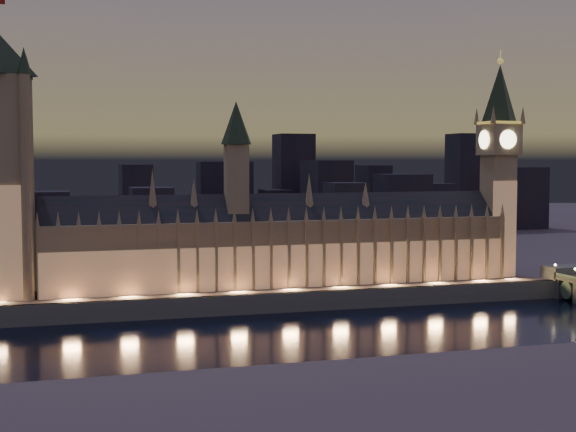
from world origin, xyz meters
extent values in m
plane|color=black|center=(0.00, 0.00, 0.00)|extent=(2000.00, 2000.00, 0.00)
cube|color=#4B3641|center=(0.00, 520.00, 4.00)|extent=(2000.00, 960.00, 8.00)
cube|color=#4E574A|center=(0.00, 41.00, 4.00)|extent=(2000.00, 2.50, 8.00)
cube|color=olive|center=(4.46, 62.00, 22.00)|extent=(200.25, 22.67, 28.00)
cube|color=tan|center=(4.46, 51.75, 17.00)|extent=(200.00, 0.50, 18.00)
cube|color=black|center=(4.46, 62.00, 39.00)|extent=(200.20, 18.93, 16.26)
cube|color=olive|center=(-15.54, 62.00, 52.00)|extent=(9.00, 9.00, 32.00)
cone|color=#21341D|center=(-15.54, 62.00, 77.00)|extent=(13.00, 13.00, 18.00)
cube|color=olive|center=(-95.54, 51.40, 22.00)|extent=(1.20, 1.20, 28.00)
cone|color=olive|center=(-95.54, 52.00, 39.00)|extent=(2.00, 2.00, 6.00)
cube|color=olive|center=(-87.85, 51.40, 22.00)|extent=(1.20, 1.20, 28.00)
cone|color=olive|center=(-87.85, 52.00, 39.00)|extent=(2.00, 2.00, 6.00)
cube|color=olive|center=(-80.16, 51.40, 22.00)|extent=(1.20, 1.20, 28.00)
cone|color=olive|center=(-80.16, 52.00, 39.00)|extent=(2.00, 2.00, 6.00)
cube|color=olive|center=(-72.47, 51.40, 22.00)|extent=(1.20, 1.20, 28.00)
cone|color=olive|center=(-72.47, 52.00, 39.00)|extent=(2.00, 2.00, 6.00)
cube|color=olive|center=(-64.77, 51.40, 22.00)|extent=(1.20, 1.20, 28.00)
cone|color=olive|center=(-64.77, 52.00, 39.00)|extent=(2.00, 2.00, 6.00)
cube|color=olive|center=(-57.08, 51.40, 22.00)|extent=(1.20, 1.20, 28.00)
cone|color=olive|center=(-57.08, 52.00, 39.00)|extent=(2.00, 2.00, 6.00)
cube|color=olive|center=(-49.39, 51.40, 22.00)|extent=(1.20, 1.20, 28.00)
cone|color=olive|center=(-49.39, 52.00, 39.00)|extent=(2.00, 2.00, 6.00)
cube|color=olive|center=(-41.70, 51.40, 22.00)|extent=(1.20, 1.20, 28.00)
cone|color=olive|center=(-41.70, 52.00, 39.00)|extent=(2.00, 2.00, 6.00)
cube|color=olive|center=(-34.00, 51.40, 22.00)|extent=(1.20, 1.20, 28.00)
cone|color=olive|center=(-34.00, 52.00, 39.00)|extent=(2.00, 2.00, 6.00)
cube|color=olive|center=(-26.31, 51.40, 22.00)|extent=(1.20, 1.20, 28.00)
cone|color=olive|center=(-26.31, 52.00, 39.00)|extent=(2.00, 2.00, 6.00)
cube|color=olive|center=(-18.62, 51.40, 22.00)|extent=(1.20, 1.20, 28.00)
cone|color=olive|center=(-18.62, 52.00, 39.00)|extent=(2.00, 2.00, 6.00)
cube|color=olive|center=(-10.93, 51.40, 22.00)|extent=(1.20, 1.20, 28.00)
cone|color=olive|center=(-10.93, 52.00, 39.00)|extent=(2.00, 2.00, 6.00)
cube|color=olive|center=(-3.24, 51.40, 22.00)|extent=(1.20, 1.20, 28.00)
cone|color=olive|center=(-3.24, 52.00, 39.00)|extent=(2.00, 2.00, 6.00)
cube|color=olive|center=(4.46, 51.40, 22.00)|extent=(1.20, 1.20, 28.00)
cone|color=olive|center=(4.46, 52.00, 39.00)|extent=(2.00, 2.00, 6.00)
cube|color=olive|center=(12.15, 51.40, 22.00)|extent=(1.20, 1.20, 28.00)
cone|color=olive|center=(12.15, 52.00, 39.00)|extent=(2.00, 2.00, 6.00)
cube|color=olive|center=(19.84, 51.40, 22.00)|extent=(1.20, 1.20, 28.00)
cone|color=olive|center=(19.84, 52.00, 39.00)|extent=(2.00, 2.00, 6.00)
cube|color=olive|center=(27.53, 51.40, 22.00)|extent=(1.20, 1.20, 28.00)
cone|color=olive|center=(27.53, 52.00, 39.00)|extent=(2.00, 2.00, 6.00)
cube|color=olive|center=(35.23, 51.40, 22.00)|extent=(1.20, 1.20, 28.00)
cone|color=olive|center=(35.23, 52.00, 39.00)|extent=(2.00, 2.00, 6.00)
cube|color=olive|center=(42.92, 51.40, 22.00)|extent=(1.20, 1.20, 28.00)
cone|color=olive|center=(42.92, 52.00, 39.00)|extent=(2.00, 2.00, 6.00)
cube|color=olive|center=(50.61, 51.40, 22.00)|extent=(1.20, 1.20, 28.00)
cone|color=olive|center=(50.61, 52.00, 39.00)|extent=(2.00, 2.00, 6.00)
cube|color=olive|center=(58.30, 51.40, 22.00)|extent=(1.20, 1.20, 28.00)
cone|color=olive|center=(58.30, 52.00, 39.00)|extent=(2.00, 2.00, 6.00)
cube|color=olive|center=(66.00, 51.40, 22.00)|extent=(1.20, 1.20, 28.00)
cone|color=olive|center=(66.00, 52.00, 39.00)|extent=(2.00, 2.00, 6.00)
cube|color=olive|center=(73.69, 51.40, 22.00)|extent=(1.20, 1.20, 28.00)
cone|color=olive|center=(73.69, 52.00, 39.00)|extent=(2.00, 2.00, 6.00)
cube|color=olive|center=(81.38, 51.40, 22.00)|extent=(1.20, 1.20, 28.00)
cone|color=olive|center=(81.38, 52.00, 39.00)|extent=(2.00, 2.00, 6.00)
cube|color=olive|center=(89.07, 51.40, 22.00)|extent=(1.20, 1.20, 28.00)
cone|color=olive|center=(89.07, 52.00, 39.00)|extent=(2.00, 2.00, 6.00)
cube|color=olive|center=(96.76, 51.40, 22.00)|extent=(1.20, 1.20, 28.00)
cone|color=olive|center=(96.76, 52.00, 39.00)|extent=(2.00, 2.00, 6.00)
cube|color=olive|center=(104.46, 51.40, 22.00)|extent=(1.20, 1.20, 28.00)
cone|color=olive|center=(104.46, 52.00, 39.00)|extent=(2.00, 2.00, 6.00)
cone|color=olive|center=(-50.54, 62.00, 49.00)|extent=(4.40, 4.40, 18.00)
cone|color=olive|center=(-33.54, 62.00, 47.00)|extent=(4.40, 4.40, 14.00)
cone|color=olive|center=(16.46, 62.00, 48.00)|extent=(4.40, 4.40, 16.00)
cone|color=olive|center=(42.46, 62.00, 46.00)|extent=(4.40, 4.40, 12.00)
cylinder|color=olive|center=(-99.00, 51.00, 50.88)|extent=(4.40, 4.40, 85.76)
cone|color=#21341D|center=(-99.00, 51.00, 98.76)|extent=(5.20, 5.20, 10.00)
cylinder|color=olive|center=(-99.00, 73.00, 50.88)|extent=(4.40, 4.40, 85.76)
cone|color=#21341D|center=(-99.00, 73.00, 98.76)|extent=(5.20, 5.20, 10.00)
cube|color=olive|center=(108.00, 62.00, 35.84)|extent=(12.90, 12.90, 55.68)
cube|color=tan|center=(108.00, 55.80, 30.00)|extent=(12.00, 0.50, 44.00)
cube|color=olive|center=(108.00, 62.00, 70.77)|extent=(15.00, 15.00, 14.17)
cube|color=#F2C64C|center=(108.00, 62.00, 78.45)|extent=(15.75, 15.75, 1.20)
cone|color=#21341D|center=(108.00, 62.00, 92.05)|extent=(18.00, 18.00, 26.00)
sphere|color=#F2C64C|center=(108.00, 62.00, 106.55)|extent=(2.80, 2.80, 2.80)
cylinder|color=#F2C64C|center=(108.00, 62.00, 109.05)|extent=(0.40, 0.40, 5.00)
cylinder|color=#FFF2BF|center=(108.00, 54.25, 70.77)|extent=(8.40, 0.50, 8.40)
cylinder|color=#FFF2BF|center=(108.00, 69.75, 70.77)|extent=(8.40, 0.50, 8.40)
cylinder|color=#FFF2BF|center=(100.25, 62.00, 70.77)|extent=(0.50, 8.40, 8.40)
cylinder|color=#FFF2BF|center=(115.75, 62.00, 70.77)|extent=(0.50, 8.40, 8.40)
cone|color=olive|center=(100.50, 54.50, 81.85)|extent=(2.60, 2.60, 8.00)
cone|color=olive|center=(100.50, 69.50, 81.85)|extent=(2.60, 2.60, 8.00)
cone|color=olive|center=(115.50, 54.50, 81.85)|extent=(2.60, 2.60, 8.00)
cone|color=olive|center=(115.50, 69.50, 81.85)|extent=(2.60, 2.60, 8.00)
cube|color=#4E574A|center=(132.80, 45.00, 8.75)|extent=(17.84, 12.00, 9.50)
cylinder|color=black|center=(124.28, 25.71, 12.70)|extent=(0.30, 0.30, 4.40)
sphere|color=#FFD88C|center=(124.28, 25.71, 15.00)|extent=(1.00, 1.00, 1.00)
cube|color=#4E574A|center=(132.80, 40.00, 4.35)|extent=(16.06, 4.00, 9.50)
cylinder|color=black|center=(124.28, 40.00, 12.70)|extent=(0.30, 0.30, 4.40)
sphere|color=#FFD88C|center=(124.28, 40.00, 15.00)|extent=(1.00, 1.00, 1.00)
cube|color=black|center=(49.63, 130.59, 17.84)|extent=(19.03, 19.80, 19.68)
cube|color=black|center=(255.84, 284.12, 31.98)|extent=(42.59, 22.95, 47.96)
cube|color=black|center=(62.45, 142.01, 28.62)|extent=(19.65, 20.18, 41.24)
cube|color=black|center=(61.87, 287.29, 24.16)|extent=(19.44, 30.73, 32.31)
cube|color=black|center=(25.77, 293.60, 34.18)|extent=(37.76, 19.44, 52.36)
cube|color=black|center=(-40.79, 249.55, 33.36)|extent=(18.99, 34.57, 50.71)
cube|color=black|center=(-40.91, 157.00, 27.57)|extent=(21.11, 25.14, 39.15)
cube|color=black|center=(-101.41, 168.67, 26.57)|extent=(38.19, 23.57, 37.15)
cube|color=black|center=(147.54, 282.97, 16.99)|extent=(43.78, 39.06, 17.97)
cube|color=black|center=(12.33, 279.78, 22.76)|extent=(44.53, 36.65, 29.52)
cube|color=black|center=(-41.74, 299.85, 18.51)|extent=(40.45, 27.15, 21.02)
cube|color=black|center=(-114.82, 158.07, 27.14)|extent=(24.19, 23.03, 38.29)
cube|color=black|center=(85.78, 245.55, 34.58)|extent=(24.63, 41.01, 53.17)
cube|color=black|center=(54.72, 174.58, 18.50)|extent=(44.15, 42.43, 21.00)
cube|color=black|center=(116.78, 189.31, 30.39)|extent=(30.39, 22.61, 44.78)
cube|color=black|center=(171.37, 259.49, 26.30)|extent=(28.33, 19.81, 36.61)
cube|color=black|center=(140.86, 170.48, 20.79)|extent=(24.83, 31.49, 25.59)
cube|color=black|center=(142.52, 301.59, 32.77)|extent=(19.19, 29.53, 49.54)
cube|color=black|center=(78.76, 300.00, 44.23)|extent=(26.00, 26.00, 72.47)
cube|color=black|center=(220.83, 300.00, 45.00)|extent=(26.00, 26.00, 74.01)
camera|label=1|loc=(-86.48, -267.50, 61.44)|focal=50.00mm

